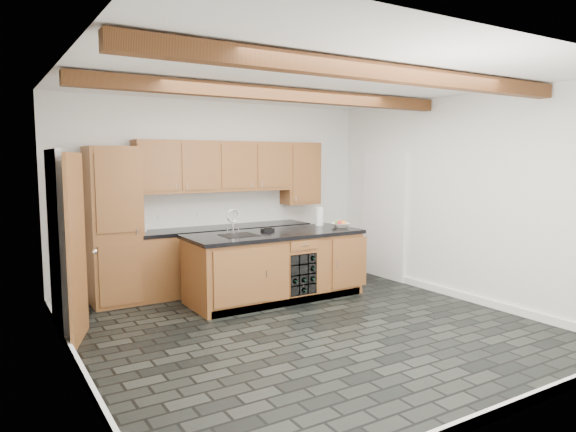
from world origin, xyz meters
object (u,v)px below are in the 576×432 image
Objects in this scene: island at (276,265)px; fruit_bowl at (340,225)px; kitchen_scale at (268,229)px; paper_towel at (319,216)px.

island is 9.13× the size of fruit_bowl.
fruit_bowl reaches higher than kitchen_scale.
fruit_bowl is (1.07, -0.06, 0.50)m from island.
kitchen_scale reaches higher than island.
kitchen_scale is at bearing 106.80° from island.
island is 0.52m from kitchen_scale.
fruit_bowl is 0.99× the size of paper_towel.
paper_towel reaches higher than fruit_bowl.
island is 1.16m from paper_towel.
island is 1.18m from fruit_bowl.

